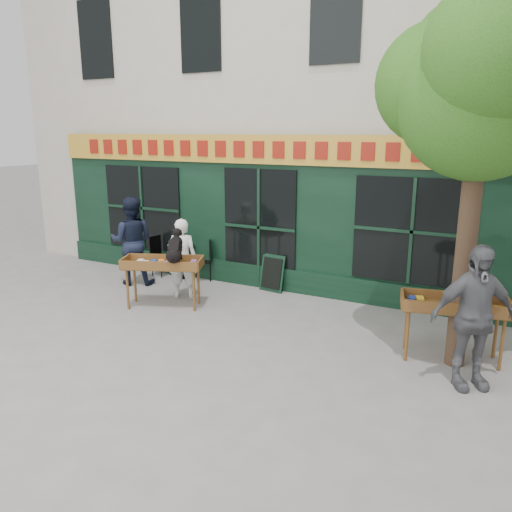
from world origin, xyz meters
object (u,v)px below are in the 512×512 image
(man_right, at_px, (473,317))
(dog, at_px, (175,245))
(bistro_table, at_px, (182,255))
(book_cart_right, at_px, (454,308))
(man_left, at_px, (132,241))
(woman, at_px, (182,258))
(book_cart_center, at_px, (163,266))

(man_right, bearing_deg, dog, 140.46)
(man_right, xyz_separation_m, bistro_table, (-6.47, 2.46, -0.44))
(book_cart_right, bearing_deg, dog, 168.69)
(book_cart_right, xyz_separation_m, bistro_table, (-6.17, 1.71, -0.28))
(bistro_table, distance_m, man_left, 1.22)
(man_right, distance_m, man_left, 7.34)
(book_cart_right, bearing_deg, woman, 161.05)
(woman, relative_size, man_right, 0.84)
(woman, distance_m, bistro_table, 1.47)
(book_cart_center, distance_m, book_cart_right, 5.31)
(man_left, bearing_deg, book_cart_center, 121.67)
(book_cart_center, height_order, bistro_table, book_cart_center)
(woman, distance_m, man_left, 1.59)
(man_left, bearing_deg, book_cart_right, 145.33)
(book_cart_right, distance_m, man_right, 0.82)
(book_cart_right, distance_m, bistro_table, 6.41)
(man_right, bearing_deg, woman, 133.92)
(woman, relative_size, man_left, 0.84)
(woman, xyz_separation_m, man_left, (-1.56, 0.26, 0.16))
(book_cart_center, bearing_deg, dog, -30.55)
(man_right, distance_m, bistro_table, 6.93)
(dog, xyz_separation_m, woman, (-0.35, 0.70, -0.46))
(book_cart_center, relative_size, dog, 2.71)
(dog, xyz_separation_m, bistro_table, (-1.21, 1.86, -0.75))
(book_cart_center, height_order, book_cart_right, same)
(woman, xyz_separation_m, bistro_table, (-0.86, 1.16, -0.29))
(book_cart_right, bearing_deg, book_cart_center, 168.04)
(dog, height_order, man_right, man_right)
(man_left, bearing_deg, dog, 125.27)
(woman, bearing_deg, book_cart_right, 151.67)
(man_right, bearing_deg, bistro_table, 126.10)
(dog, relative_size, man_left, 0.30)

